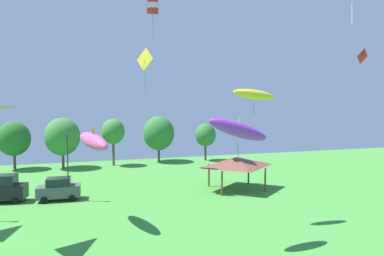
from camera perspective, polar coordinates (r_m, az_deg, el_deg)
name	(u,v)px	position (r m, az deg, el deg)	size (l,w,h in m)	color
kite_flying_0	(93,141)	(27.97, -16.15, -2.10)	(2.90, 5.50, 1.88)	#E54C93
kite_flying_2	(238,130)	(23.00, 7.72, -0.29)	(4.62, 1.26, 3.08)	purple
kite_flying_4	(254,95)	(27.77, 10.29, 5.49)	(3.67, 0.94, 2.28)	yellow
kite_flying_5	(362,56)	(37.47, 26.52, 10.68)	(1.52, 0.61, 1.48)	red
kite_flying_7	(145,61)	(36.66, -7.86, 11.04)	(1.37, 2.07, 4.94)	yellow
kite_flying_9	(152,5)	(39.59, -6.64, 19.75)	(1.25, 1.38, 4.72)	red
parked_car_second_from_left	(4,189)	(38.25, -28.87, -8.89)	(4.20, 2.41, 2.67)	black
parked_car_third_from_left	(59,189)	(36.76, -21.32, -9.46)	(4.10, 1.98, 2.24)	#4C5156
park_pavilion	(236,162)	(38.43, 7.39, -5.60)	(6.48, 5.26, 3.60)	brown
light_post_1	(68,163)	(35.68, -20.00, -5.52)	(0.36, 0.20, 6.68)	#2D2D33
treeline_tree_1	(14,139)	(55.21, -27.58, -1.59)	(4.52, 4.52, 6.95)	brown
treeline_tree_2	(62,137)	(53.36, -20.78, -1.36)	(5.02, 5.02, 7.42)	brown
treeline_tree_3	(113,132)	(53.34, -13.01, -0.61)	(3.49, 3.49, 7.14)	brown
treeline_tree_4	(159,133)	(55.66, -5.57, -0.88)	(5.02, 5.02, 7.40)	brown
treeline_tree_5	(205,135)	(56.67, 2.26, -1.18)	(3.44, 3.44, 6.15)	brown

